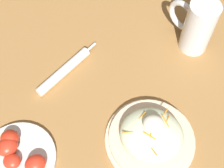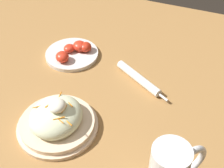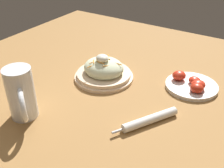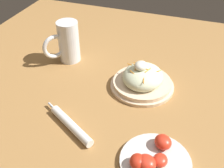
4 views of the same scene
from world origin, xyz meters
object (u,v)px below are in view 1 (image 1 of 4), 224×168
Objects in this scene: salad_plate at (151,136)px; beer_mug at (196,29)px; napkin_roll at (64,71)px; tomato_plate at (17,157)px.

salad_plate is 1.37× the size of beer_mug.
tomato_plate reaches higher than napkin_roll.
salad_plate reaches higher than tomato_plate.
napkin_roll is at bearing 81.02° from tomato_plate.
tomato_plate is at bearing -98.98° from napkin_roll.
beer_mug is 0.88× the size of tomato_plate.
beer_mug is at bearing 76.84° from salad_plate.
napkin_roll is (-0.26, 0.15, -0.02)m from salad_plate.
beer_mug is 0.38m from napkin_roll.
napkin_roll is 0.26m from tomato_plate.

